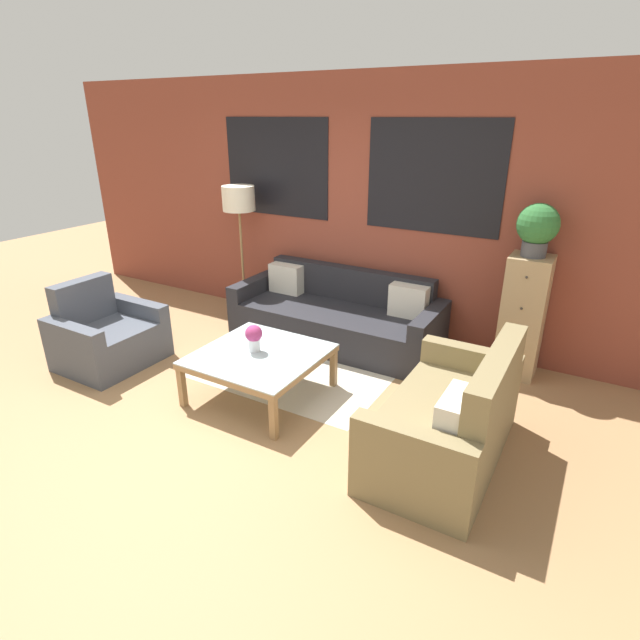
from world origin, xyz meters
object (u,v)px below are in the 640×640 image
floor_lamp (239,204)px  potted_plant (538,227)px  settee_vintage (450,423)px  drawer_cabinet (523,317)px  coffee_table (260,359)px  flower_vase (254,336)px  couch_dark (337,318)px  armchair_corner (107,337)px

floor_lamp → potted_plant: bearing=2.0°
settee_vintage → drawer_cabinet: size_ratio=1.24×
coffee_table → flower_vase: size_ratio=4.20×
couch_dark → floor_lamp: (-1.39, 0.11, 1.12)m
floor_lamp → potted_plant: potted_plant is taller
couch_dark → drawer_cabinet: drawer_cabinet is taller
armchair_corner → floor_lamp: floor_lamp is taller
couch_dark → coffee_table: (-0.02, -1.39, 0.09)m
potted_plant → couch_dark: bearing=-173.2°
couch_dark → settee_vintage: bearing=-40.0°
settee_vintage → armchair_corner: 3.49m
armchair_corner → floor_lamp: 2.11m
drawer_cabinet → flower_vase: 2.54m
coffee_table → flower_vase: (-0.06, 0.01, 0.20)m
armchair_corner → potted_plant: 4.27m
couch_dark → armchair_corner: size_ratio=2.52×
potted_plant → coffee_table: bearing=-139.7°
drawer_cabinet → couch_dark: bearing=-173.2°
coffee_table → drawer_cabinet: (1.91, 1.62, 0.22)m
floor_lamp → drawer_cabinet: floor_lamp is taller
couch_dark → flower_vase: 1.41m
potted_plant → flower_vase: size_ratio=1.91×
drawer_cabinet → potted_plant: 0.86m
settee_vintage → armchair_corner: settee_vintage is taller
settee_vintage → floor_lamp: 3.62m
drawer_cabinet → potted_plant: potted_plant is taller
flower_vase → potted_plant: bearing=39.2°
settee_vintage → potted_plant: size_ratio=3.10×
couch_dark → potted_plant: bearing=6.8°
settee_vintage → potted_plant: 2.02m
couch_dark → coffee_table: 1.40m
floor_lamp → potted_plant: 3.27m
armchair_corner → potted_plant: potted_plant is taller
coffee_table → armchair_corner: bearing=-172.1°
couch_dark → settee_vintage: settee_vintage is taller
couch_dark → drawer_cabinet: size_ratio=1.95×
potted_plant → flower_vase: (-1.97, -1.61, -0.88)m
coffee_table → floor_lamp: floor_lamp is taller
settee_vintage → potted_plant: potted_plant is taller
couch_dark → drawer_cabinet: bearing=6.8°
armchair_corner → drawer_cabinet: (3.66, 1.86, 0.32)m
floor_lamp → potted_plant: (3.27, 0.11, 0.06)m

